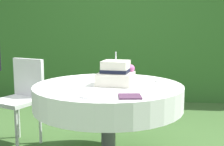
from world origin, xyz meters
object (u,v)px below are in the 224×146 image
object	(u,v)px
wedding_cake	(116,74)
serving_plate_left	(89,96)
cake_table	(108,96)
napkin_stack	(130,96)
serving_plate_near	(77,89)
serving_plate_far	(162,81)
garden_chair	(22,93)

from	to	relation	value
wedding_cake	serving_plate_left	bearing A→B (deg)	-106.12
cake_table	napkin_stack	distance (m)	0.50
serving_plate_near	serving_plate_far	size ratio (longest dim) A/B	0.91
serving_plate_near	serving_plate_far	world-z (taller)	same
cake_table	serving_plate_far	size ratio (longest dim) A/B	10.27
wedding_cake	serving_plate_near	bearing A→B (deg)	-139.14
cake_table	wedding_cake	xyz separation A→B (m)	(0.07, 0.01, 0.20)
serving_plate_far	serving_plate_near	bearing A→B (deg)	-146.49
serving_plate_left	garden_chair	bearing A→B (deg)	136.06
wedding_cake	napkin_stack	bearing A→B (deg)	-72.14
serving_plate_far	serving_plate_left	distance (m)	0.86
serving_plate_near	serving_plate_left	world-z (taller)	same
wedding_cake	garden_chair	bearing A→B (deg)	159.40
napkin_stack	garden_chair	distance (m)	1.45
garden_chair	serving_plate_far	bearing A→B (deg)	-7.32
serving_plate_left	cake_table	bearing A→B (deg)	81.45
serving_plate_near	serving_plate_far	distance (m)	0.81
serving_plate_left	napkin_stack	distance (m)	0.28
cake_table	serving_plate_far	xyz separation A→B (m)	(0.46, 0.21, 0.11)
cake_table	garden_chair	bearing A→B (deg)	157.68
cake_table	serving_plate_left	size ratio (longest dim) A/B	9.51
cake_table	wedding_cake	bearing A→B (deg)	6.93
serving_plate_near	napkin_stack	size ratio (longest dim) A/B	0.72
wedding_cake	cake_table	bearing A→B (deg)	-173.07
serving_plate_near	napkin_stack	xyz separation A→B (m)	(0.42, -0.21, -0.00)
wedding_cake	napkin_stack	size ratio (longest dim) A/B	2.07
serving_plate_left	garden_chair	size ratio (longest dim) A/B	0.15
wedding_cake	serving_plate_near	world-z (taller)	wedding_cake
serving_plate_left	serving_plate_far	bearing A→B (deg)	51.92
cake_table	napkin_stack	bearing A→B (deg)	-64.38
wedding_cake	serving_plate_left	xyz separation A→B (m)	(-0.14, -0.47, -0.09)
cake_table	serving_plate_near	bearing A→B (deg)	-132.31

